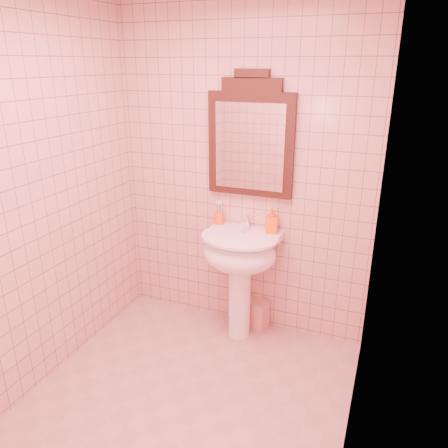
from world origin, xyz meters
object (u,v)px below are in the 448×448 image
at_px(toothbrush_cup, 219,218).
at_px(mirror, 251,139).
at_px(pedestal_sink, 240,260).
at_px(soap_dispenser, 272,220).
at_px(towel, 255,314).

bearing_deg(toothbrush_cup, mirror, 5.64).
height_order(pedestal_sink, soap_dispenser, soap_dispenser).
bearing_deg(mirror, towel, -24.57).
distance_m(pedestal_sink, towel, 0.57).
bearing_deg(towel, toothbrush_cup, 177.26).
distance_m(mirror, soap_dispenser, 0.62).
bearing_deg(pedestal_sink, towel, 62.05).
relative_size(toothbrush_cup, soap_dispenser, 0.86).
relative_size(pedestal_sink, soap_dispenser, 4.42).
bearing_deg(towel, mirror, 155.43).
height_order(pedestal_sink, mirror, mirror).
bearing_deg(toothbrush_cup, towel, -2.74).
bearing_deg(pedestal_sink, mirror, 90.00).
bearing_deg(mirror, pedestal_sink, -90.00).
bearing_deg(soap_dispenser, toothbrush_cup, 167.67).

